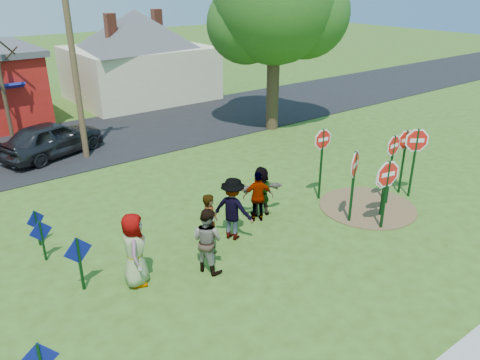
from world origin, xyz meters
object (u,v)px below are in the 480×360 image
object	(u,v)px
person_a	(134,250)
stop_sign_d	(405,146)
stop_sign_b	(322,146)
utility_pole	(73,56)
stop_sign_a	(387,180)
person_b	(210,223)
suv	(52,139)
leafy_tree	(277,9)
stop_sign_c	(393,154)

from	to	relation	value
person_a	stop_sign_d	bearing A→B (deg)	-68.39
stop_sign_b	utility_pole	world-z (taller)	utility_pole
stop_sign_a	person_a	xyz separation A→B (m)	(-7.23, 1.92, -0.64)
stop_sign_a	person_b	bearing A→B (deg)	167.86
person_a	person_b	size ratio (longest dim) A/B	1.11
stop_sign_d	person_a	bearing A→B (deg)	-170.66
person_b	utility_pole	distance (m)	10.06
person_a	suv	distance (m)	10.68
stop_sign_d	person_b	size ratio (longest dim) A/B	1.41
utility_pole	stop_sign_d	bearing A→B (deg)	-53.45
stop_sign_b	utility_pole	xyz separation A→B (m)	(-4.98, 8.92, 2.33)
person_a	stop_sign_a	bearing A→B (deg)	-79.42
stop_sign_d	person_b	distance (m)	7.65
person_a	leafy_tree	distance (m)	14.88
utility_pole	leafy_tree	size ratio (longest dim) A/B	0.90
person_b	stop_sign_c	bearing A→B (deg)	-72.05
stop_sign_a	suv	size ratio (longest dim) A/B	0.53
stop_sign_c	stop_sign_b	bearing A→B (deg)	130.19
stop_sign_a	leafy_tree	bearing A→B (deg)	77.58
stop_sign_d	suv	distance (m)	14.27
suv	utility_pole	size ratio (longest dim) A/B	0.55
stop_sign_b	suv	distance (m)	11.64
person_a	utility_pole	bearing A→B (deg)	12.31
stop_sign_a	utility_pole	bearing A→B (deg)	124.19
stop_sign_d	person_a	distance (m)	9.95
stop_sign_a	stop_sign_b	xyz separation A→B (m)	(-0.00, 2.64, 0.32)
stop_sign_a	utility_pole	distance (m)	12.86
stop_sign_c	suv	world-z (taller)	stop_sign_c
suv	leafy_tree	size ratio (longest dim) A/B	0.50
stop_sign_c	stop_sign_d	xyz separation A→B (m)	(1.11, 0.29, -0.03)
stop_sign_c	person_b	world-z (taller)	stop_sign_c
stop_sign_c	utility_pole	distance (m)	12.68
stop_sign_d	person_b	bearing A→B (deg)	-173.04
stop_sign_a	person_b	distance (m)	5.37
stop_sign_a	person_a	size ratio (longest dim) A/B	1.21
person_b	stop_sign_a	bearing A→B (deg)	-85.27
person_b	leafy_tree	world-z (taller)	leafy_tree
stop_sign_b	stop_sign_d	distance (m)	3.00
utility_pole	stop_sign_b	bearing A→B (deg)	-60.84
person_a	leafy_tree	size ratio (longest dim) A/B	0.22
stop_sign_c	suv	distance (m)	13.86
stop_sign_a	suv	distance (m)	13.93
stop_sign_a	stop_sign_c	size ratio (longest dim) A/B	0.92
stop_sign_d	leafy_tree	distance (m)	9.75
leafy_tree	utility_pole	bearing A→B (deg)	170.42
stop_sign_b	person_b	world-z (taller)	stop_sign_b
suv	leafy_tree	distance (m)	11.76
stop_sign_b	stop_sign_c	xyz separation A→B (m)	(1.55, -1.67, -0.12)
stop_sign_a	utility_pole	world-z (taller)	utility_pole
stop_sign_c	stop_sign_d	size ratio (longest dim) A/B	1.04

